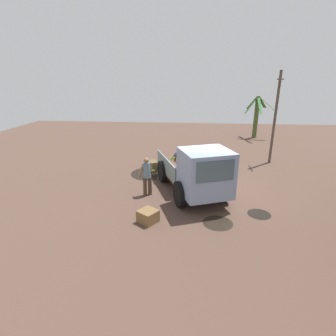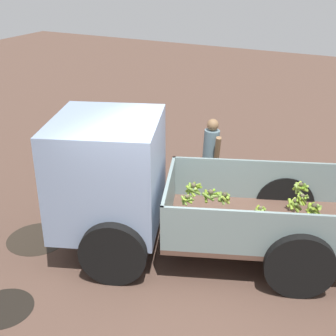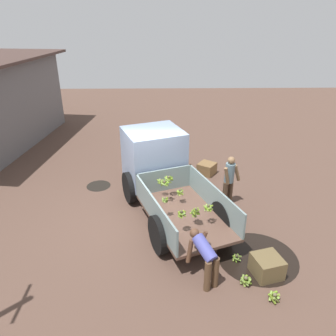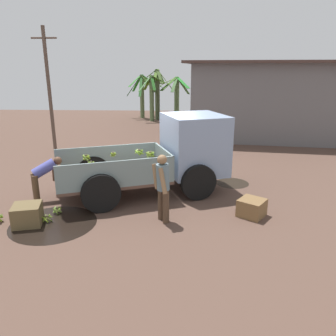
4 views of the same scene
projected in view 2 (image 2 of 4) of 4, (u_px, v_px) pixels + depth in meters
ground at (172, 272)px, 7.08m from camera, size 36.00×36.00×0.00m
mud_patch_0 at (37, 239)px, 7.90m from camera, size 1.02×1.02×0.01m
mud_patch_2 at (3, 308)px, 6.36m from camera, size 0.83×0.83×0.01m
cargo_truck at (138, 184)px, 7.21m from camera, size 5.00×3.29×2.19m
person_foreground_visitor at (211, 155)px, 8.91m from camera, size 0.50×0.62×1.62m
wooden_crate_1 at (108, 173)px, 9.77m from camera, size 0.80×0.80×0.42m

